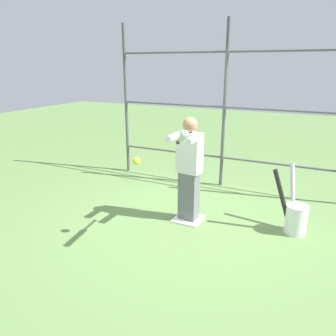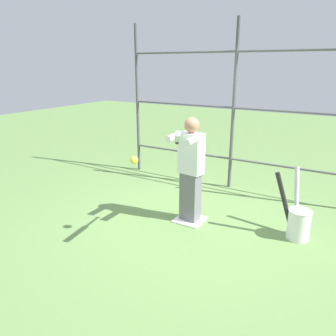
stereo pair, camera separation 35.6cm
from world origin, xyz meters
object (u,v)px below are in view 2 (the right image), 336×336
at_px(softball_in_flight, 134,160).
at_px(baseball_bat_swinging, 178,137).
at_px(batter, 190,167).
at_px(bat_bucket, 297,221).

bearing_deg(softball_in_flight, baseball_bat_swinging, -175.41).
relative_size(batter, baseball_bat_swinging, 2.08).
distance_m(softball_in_flight, bat_bucket, 2.24).
xyz_separation_m(batter, softball_in_flight, (0.33, 0.84, 0.27)).
height_order(batter, softball_in_flight, batter).
distance_m(batter, baseball_bat_swinging, 1.03).
relative_size(baseball_bat_swinging, softball_in_flight, 7.53).
xyz_separation_m(batter, baseball_bat_swinging, (-0.23, 0.80, 0.60)).
xyz_separation_m(baseball_bat_swinging, softball_in_flight, (0.57, 0.05, -0.33)).
height_order(softball_in_flight, bat_bucket, softball_in_flight).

